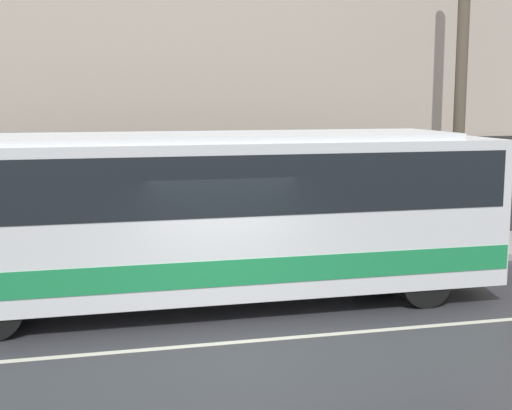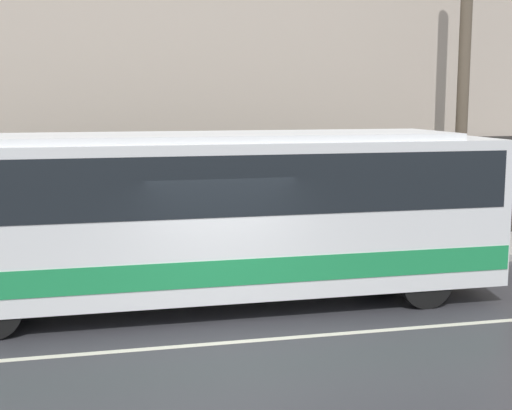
# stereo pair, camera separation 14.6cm
# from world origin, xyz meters

# --- Properties ---
(ground_plane) EXTENTS (60.00, 60.00, 0.00)m
(ground_plane) POSITION_xyz_m (0.00, 0.00, 0.00)
(ground_plane) COLOR #333338
(sidewalk) EXTENTS (60.00, 2.67, 0.16)m
(sidewalk) POSITION_xyz_m (0.00, 5.33, 0.08)
(sidewalk) COLOR #A09E99
(sidewalk) RESTS_ON ground_plane
(building_facade) EXTENTS (60.00, 0.35, 12.43)m
(building_facade) POSITION_xyz_m (0.00, 6.81, 6.01)
(building_facade) COLOR #B7A899
(building_facade) RESTS_ON ground_plane
(lane_stripe) EXTENTS (54.00, 0.14, 0.01)m
(lane_stripe) POSITION_xyz_m (0.00, 0.00, 0.00)
(lane_stripe) COLOR beige
(lane_stripe) RESTS_ON ground_plane
(transit_bus) EXTENTS (11.55, 2.62, 3.19)m
(transit_bus) POSITION_xyz_m (-0.34, 2.20, 1.80)
(transit_bus) COLOR white
(transit_bus) RESTS_ON ground_plane
(utility_pole_near) EXTENTS (0.28, 0.28, 8.27)m
(utility_pole_near) POSITION_xyz_m (6.52, 4.82, 4.30)
(utility_pole_near) COLOR brown
(utility_pole_near) RESTS_ON sidewalk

